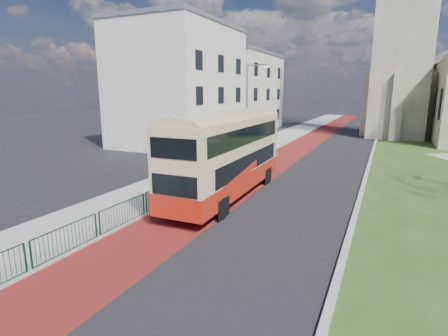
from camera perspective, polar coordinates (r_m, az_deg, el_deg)
The scene contains 12 objects.
ground at distance 14.88m, azimuth -5.62°, elevation -10.45°, with size 160.00×160.00×0.00m, color black.
road_carriageway at distance 32.77m, azimuth 14.75°, elevation 1.83°, with size 9.00×120.00×0.01m, color black.
bus_lane at distance 33.33m, azimuth 10.19°, elevation 2.22°, with size 3.40×120.00×0.01m, color #591414.
pavement_west at distance 34.46m, azimuth 4.07°, elevation 2.80°, with size 4.00×120.00×0.12m, color gray.
kerb_west at distance 33.81m, azimuth 7.24°, elevation 2.56°, with size 0.25×120.00×0.13m, color #999993.
kerb_east at distance 34.27m, azimuth 22.95°, elevation 1.80°, with size 0.25×80.00×0.13m, color #999993.
pedestrian_railing at distance 19.39m, azimuth -7.20°, elevation -3.30°, with size 0.07×24.00×1.12m.
gothic_church at distance 50.63m, azimuth 32.79°, elevation 18.86°, with size 16.38×18.00×40.00m.
street_block_near at distance 39.81m, azimuth -7.24°, elevation 13.34°, with size 10.30×14.30×13.00m.
street_block_far at distance 54.05m, azimuth 2.01°, elevation 12.34°, with size 10.30×16.30×11.50m.
streetlamp at distance 31.91m, azimuth 4.01°, elevation 10.23°, with size 2.13×0.18×8.00m.
bus at distance 19.00m, azimuth 0.54°, elevation 2.79°, with size 2.71×10.95×4.56m.
Camera 1 is at (7.05, -11.78, 5.75)m, focal length 28.00 mm.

